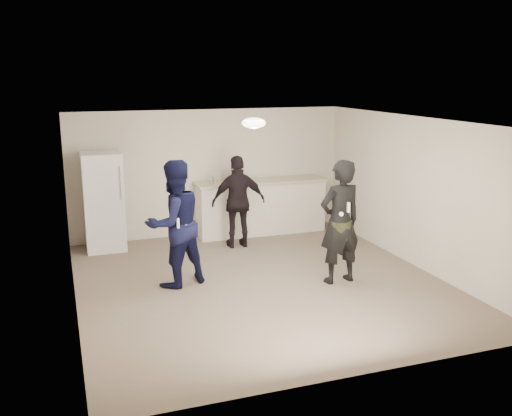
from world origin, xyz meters
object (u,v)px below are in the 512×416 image
object	(u,v)px
fridge	(103,202)
woman	(340,222)
counter	(261,208)
man	(174,224)
spectator	(238,202)
shaker	(212,180)

from	to	relation	value
fridge	woman	xyz separation A→B (m)	(3.28, -2.96, 0.06)
counter	man	xyz separation A→B (m)	(-2.23, -2.32, 0.45)
counter	fridge	xyz separation A→B (m)	(-3.09, -0.07, 0.38)
fridge	spectator	xyz separation A→B (m)	(2.37, -0.67, -0.04)
fridge	shaker	world-z (taller)	fridge
woman	shaker	bearing A→B (deg)	-74.51
fridge	spectator	size ratio (longest dim) A/B	1.04
fridge	shaker	distance (m)	2.07
counter	woman	world-z (taller)	woman
counter	shaker	world-z (taller)	shaker
man	spectator	size ratio (longest dim) A/B	1.13
spectator	woman	bearing A→B (deg)	114.65
shaker	spectator	size ratio (longest dim) A/B	0.10
counter	shaker	bearing A→B (deg)	-176.34
counter	woman	xyz separation A→B (m)	(0.19, -3.03, 0.44)
woman	spectator	world-z (taller)	woman
shaker	man	xyz separation A→B (m)	(-1.19, -2.25, -0.20)
counter	man	size ratio (longest dim) A/B	1.34
fridge	counter	bearing A→B (deg)	1.30
spectator	man	bearing A→B (deg)	49.30
shaker	woman	bearing A→B (deg)	-67.60
shaker	counter	bearing A→B (deg)	3.66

